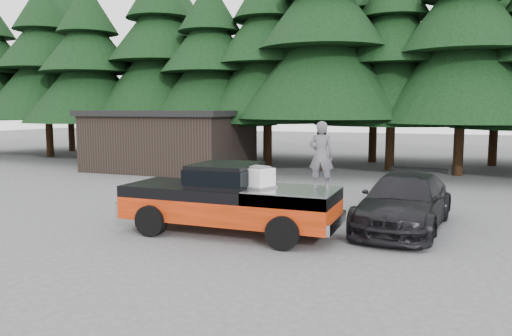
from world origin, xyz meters
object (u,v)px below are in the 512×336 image
(air_compressor, at_px, (257,178))
(man_on_bed, at_px, (321,155))
(pickup_truck, at_px, (229,210))
(parked_car, at_px, (404,202))
(utility_building, at_px, (171,140))

(air_compressor, bearing_deg, man_on_bed, 34.97)
(pickup_truck, xyz_separation_m, air_compressor, (0.86, -0.12, 0.92))
(air_compressor, relative_size, man_on_bed, 0.42)
(parked_car, relative_size, utility_building, 0.63)
(man_on_bed, height_order, parked_car, man_on_bed)
(pickup_truck, distance_m, air_compressor, 1.26)
(air_compressor, height_order, utility_building, utility_building)
(pickup_truck, xyz_separation_m, man_on_bed, (2.46, 0.24, 1.54))
(air_compressor, height_order, parked_car, air_compressor)
(air_compressor, xyz_separation_m, man_on_bed, (1.60, 0.36, 0.62))
(parked_car, xyz_separation_m, utility_building, (-13.40, 9.83, 0.90))
(utility_building, bearing_deg, man_on_bed, -46.10)
(pickup_truck, distance_m, parked_car, 4.97)
(pickup_truck, bearing_deg, parked_car, 28.19)
(air_compressor, distance_m, utility_building, 15.78)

